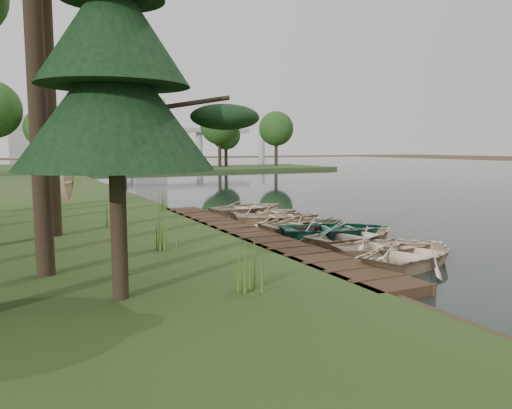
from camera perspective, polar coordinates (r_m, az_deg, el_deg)
name	(u,v)px	position (r m, az deg, el deg)	size (l,w,h in m)	color
ground	(287,237)	(18.59, 3.54, -3.69)	(300.00, 300.00, 0.00)	#3D2F1D
water	(449,180)	(53.17, 21.15, 2.62)	(130.00, 200.00, 0.05)	black
boardwalk	(248,236)	(17.83, -0.93, -3.63)	(1.60, 16.00, 0.30)	#3A2616
peninsula	(152,170)	(68.11, -11.76, 3.87)	(50.00, 14.00, 0.45)	#2E421D
far_trees	(126,123)	(67.35, -14.67, 9.05)	(45.60, 5.60, 8.80)	black
bridge	(99,132)	(137.58, -17.52, 7.88)	(95.90, 4.00, 8.60)	#A5A5A0
building_a	(147,128)	(160.79, -12.36, 8.49)	(10.00, 8.00, 18.00)	#A5A5A0
building_b	(23,137)	(160.93, -25.05, 6.96)	(8.00, 8.00, 12.00)	#A5A5A0
rowboat_0	(414,251)	(14.62, 17.63, -5.07)	(2.68, 3.75, 0.78)	beige
rowboat_1	(389,244)	(15.53, 14.97, -4.42)	(2.47, 3.46, 0.72)	beige
rowboat_2	(355,233)	(17.01, 11.27, -3.25)	(2.70, 3.79, 0.78)	beige
rowboat_3	(336,228)	(18.00, 9.13, -2.62)	(2.82, 3.95, 0.82)	#318972
rowboat_4	(307,223)	(19.18, 5.83, -2.12)	(2.55, 3.57, 0.74)	beige
rowboat_5	(294,221)	(20.04, 4.34, -1.87)	(2.21, 3.10, 0.64)	beige
rowboat_6	(278,215)	(21.23, 2.57, -1.22)	(2.62, 3.67, 0.76)	beige
rowboat_7	(265,211)	(22.82, 1.06, -0.76)	(2.35, 3.29, 0.68)	beige
rowboat_8	(250,206)	(24.03, -0.74, -0.22)	(2.82, 3.95, 0.82)	beige
stored_rowboat	(68,199)	(27.55, -20.69, 0.64)	(2.46, 3.45, 0.71)	beige
pine_tree	(113,63)	(10.22, -15.98, 15.32)	(3.80, 3.80, 7.67)	black
reeds_0	(249,267)	(10.48, -0.82, -7.15)	(0.60, 0.60, 1.06)	#3F661E
reeds_1	(166,231)	(14.85, -10.26, -3.01)	(0.60, 0.60, 1.13)	#3F661E
reeds_2	(113,215)	(19.69, -16.00, -1.11)	(0.60, 0.60, 0.92)	#3F661E
reeds_3	(163,200)	(24.35, -10.64, 0.48)	(0.60, 0.60, 0.93)	#3F661E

